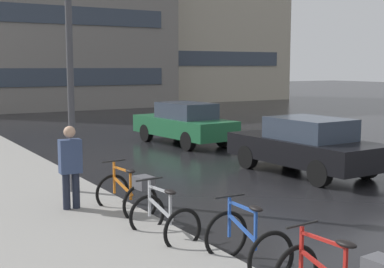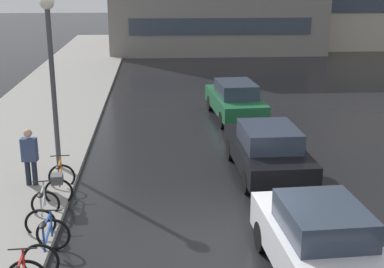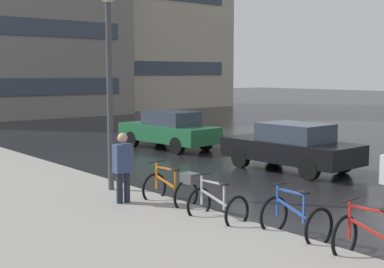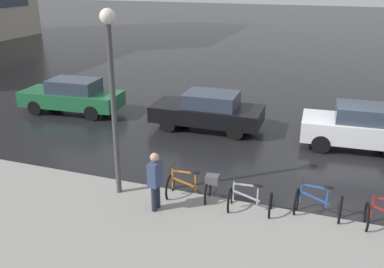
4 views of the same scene
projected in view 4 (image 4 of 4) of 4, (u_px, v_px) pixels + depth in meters
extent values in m
plane|color=black|center=(328.00, 163.00, 13.90)|extent=(140.00, 140.00, 0.00)
torus|color=black|center=(367.00, 217.00, 10.17)|extent=(0.74, 0.10, 0.74)
cube|color=red|center=(372.00, 206.00, 10.04)|extent=(0.04, 0.04, 0.61)
cylinder|color=black|center=(374.00, 194.00, 9.92)|extent=(0.50, 0.06, 0.03)
torus|color=black|center=(296.00, 202.00, 10.85)|extent=(0.73, 0.09, 0.73)
torus|color=black|center=(340.00, 210.00, 10.47)|extent=(0.73, 0.09, 0.73)
cube|color=#234CA8|center=(327.00, 198.00, 10.50)|extent=(0.04, 0.04, 0.54)
cube|color=#234CA8|center=(301.00, 193.00, 10.72)|extent=(0.04, 0.04, 0.58)
cube|color=#234CA8|center=(315.00, 187.00, 10.52)|extent=(0.06, 0.64, 0.04)
cube|color=#234CA8|center=(314.00, 198.00, 10.62)|extent=(0.07, 0.73, 0.26)
ellipsoid|color=black|center=(328.00, 187.00, 10.39)|extent=(0.15, 0.27, 0.07)
cylinder|color=black|center=(302.00, 182.00, 10.61)|extent=(0.50, 0.05, 0.03)
torus|color=black|center=(230.00, 201.00, 10.95)|extent=(0.69, 0.12, 0.68)
torus|color=black|center=(270.00, 206.00, 10.71)|extent=(0.69, 0.12, 0.68)
cube|color=#ADAFB5|center=(258.00, 196.00, 10.70)|extent=(0.04, 0.04, 0.49)
cube|color=#ADAFB5|center=(233.00, 191.00, 10.83)|extent=(0.04, 0.04, 0.60)
cube|color=#ADAFB5|center=(246.00, 185.00, 10.68)|extent=(0.09, 0.61, 0.04)
cube|color=#ADAFB5|center=(246.00, 196.00, 10.78)|extent=(0.09, 0.70, 0.25)
ellipsoid|color=black|center=(258.00, 186.00, 10.60)|extent=(0.16, 0.27, 0.07)
cylinder|color=black|center=(234.00, 180.00, 10.71)|extent=(0.50, 0.07, 0.03)
torus|color=black|center=(170.00, 188.00, 11.58)|extent=(0.72, 0.12, 0.72)
torus|color=black|center=(208.00, 192.00, 11.33)|extent=(0.72, 0.12, 0.72)
cube|color=orange|center=(195.00, 182.00, 11.32)|extent=(0.04, 0.04, 0.51)
cube|color=orange|center=(172.00, 178.00, 11.45)|extent=(0.04, 0.04, 0.61)
cube|color=orange|center=(184.00, 172.00, 11.30)|extent=(0.09, 0.63, 0.04)
cube|color=orange|center=(185.00, 183.00, 11.41)|extent=(0.10, 0.72, 0.26)
ellipsoid|color=black|center=(195.00, 173.00, 11.22)|extent=(0.16, 0.27, 0.07)
cylinder|color=black|center=(172.00, 167.00, 11.34)|extent=(0.50, 0.07, 0.03)
cube|color=#4C4C51|center=(212.00, 179.00, 11.16)|extent=(0.31, 0.36, 0.22)
cube|color=silver|center=(357.00, 130.00, 14.87)|extent=(1.95, 3.81, 0.71)
cube|color=#2D3847|center=(364.00, 113.00, 14.60)|extent=(1.53, 1.90, 0.54)
cylinder|color=black|center=(321.00, 144.00, 14.61)|extent=(0.26, 0.65, 0.64)
cylinder|color=black|center=(321.00, 129.00, 15.99)|extent=(0.26, 0.65, 0.64)
cube|color=black|center=(207.00, 113.00, 16.76)|extent=(1.95, 4.34, 0.60)
cube|color=#2D3847|center=(211.00, 100.00, 16.51)|extent=(1.56, 2.05, 0.55)
cylinder|color=black|center=(168.00, 124.00, 16.53)|extent=(0.24, 0.65, 0.64)
cylinder|color=black|center=(182.00, 111.00, 17.98)|extent=(0.24, 0.65, 0.64)
cylinder|color=black|center=(235.00, 131.00, 15.76)|extent=(0.24, 0.65, 0.64)
cylinder|color=black|center=(244.00, 118.00, 17.21)|extent=(0.24, 0.65, 0.64)
cube|color=#1E6038|center=(72.00, 98.00, 18.69)|extent=(1.99, 4.49, 0.63)
cube|color=#2D3847|center=(74.00, 86.00, 18.44)|extent=(1.52, 2.18, 0.55)
cylinder|color=black|center=(35.00, 108.00, 18.48)|extent=(0.26, 0.65, 0.64)
cylinder|color=black|center=(55.00, 98.00, 19.81)|extent=(0.26, 0.65, 0.64)
cylinder|color=black|center=(92.00, 113.00, 17.79)|extent=(0.26, 0.65, 0.64)
cylinder|color=black|center=(108.00, 103.00, 19.13)|extent=(0.26, 0.65, 0.64)
cylinder|color=#1E2333|center=(154.00, 201.00, 10.79)|extent=(0.14, 0.14, 0.82)
cylinder|color=#1E2333|center=(158.00, 198.00, 10.95)|extent=(0.14, 0.14, 0.82)
cube|color=navy|center=(155.00, 174.00, 10.61)|extent=(0.42, 0.27, 0.63)
sphere|color=tan|center=(154.00, 157.00, 10.45)|extent=(0.22, 0.22, 0.22)
cylinder|color=#424247|center=(114.00, 116.00, 11.03)|extent=(0.14, 0.14, 4.69)
sphere|color=#F2EACC|center=(107.00, 16.00, 10.14)|extent=(0.39, 0.39, 0.39)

